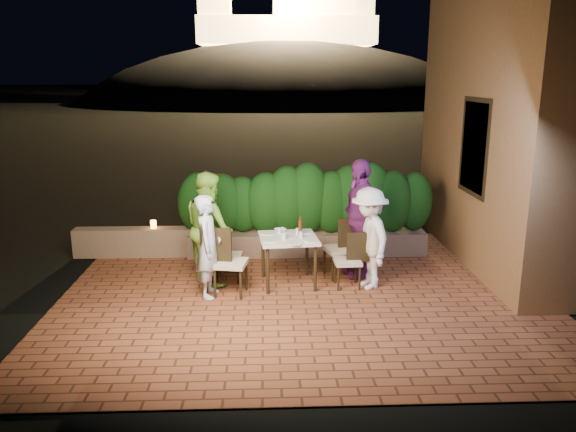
{
  "coord_description": "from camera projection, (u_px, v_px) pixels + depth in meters",
  "views": [
    {
      "loc": [
        -0.53,
        -7.29,
        3.1
      ],
      "look_at": [
        -0.2,
        0.89,
        1.05
      ],
      "focal_mm": 35.0,
      "sensor_mm": 36.0,
      "label": 1
    }
  ],
  "objects": [
    {
      "name": "parapet_lamp",
      "position": [
        153.0,
        224.0,
        9.83
      ],
      "size": [
        0.1,
        0.1,
        0.14
      ],
      "primitive_type": "cylinder",
      "color": "orange",
      "rests_on": "parapet"
    },
    {
      "name": "glass_ne",
      "position": [
        301.0,
        235.0,
        8.35
      ],
      "size": [
        0.06,
        0.06,
        0.1
      ],
      "primitive_type": "cylinder",
      "color": "silver",
      "rests_on": "dining_table"
    },
    {
      "name": "chair_left_front",
      "position": [
        230.0,
        262.0,
        8.09
      ],
      "size": [
        0.53,
        0.53,
        0.99
      ],
      "primitive_type": null,
      "rotation": [
        0.0,
        0.0,
        -0.18
      ],
      "color": "black",
      "rests_on": "ground"
    },
    {
      "name": "diner_green",
      "position": [
        209.0,
        228.0,
        8.5
      ],
      "size": [
        0.95,
        1.04,
        1.73
      ],
      "primitive_type": "imported",
      "rotation": [
        0.0,
        0.0,
        2.02
      ],
      "color": "#7ABC3A",
      "rests_on": "ground"
    },
    {
      "name": "ground",
      "position": [
        305.0,
        305.0,
        7.84
      ],
      "size": [
        400.0,
        400.0,
        0.0
      ],
      "primitive_type": "plane",
      "color": "black",
      "rests_on": "ground"
    },
    {
      "name": "planter",
      "position": [
        307.0,
        243.0,
        10.03
      ],
      "size": [
        4.2,
        0.55,
        0.4
      ],
      "primitive_type": "cube",
      "color": "#7C644F",
      "rests_on": "ground"
    },
    {
      "name": "glass_nw",
      "position": [
        284.0,
        236.0,
        8.27
      ],
      "size": [
        0.06,
        0.06,
        0.11
      ],
      "primitive_type": "cylinder",
      "color": "silver",
      "rests_on": "dining_table"
    },
    {
      "name": "window_pane",
      "position": [
        476.0,
        147.0,
        8.92
      ],
      "size": [
        0.08,
        1.0,
        1.4
      ],
      "primitive_type": "cube",
      "color": "black",
      "rests_on": "building_wall"
    },
    {
      "name": "plate_se",
      "position": [
        306.0,
        232.0,
        8.65
      ],
      "size": [
        0.2,
        0.2,
        0.01
      ],
      "primitive_type": "cylinder",
      "color": "white",
      "rests_on": "dining_table"
    },
    {
      "name": "window_frame",
      "position": [
        475.0,
        147.0,
        8.91
      ],
      "size": [
        0.06,
        1.15,
        1.55
      ],
      "primitive_type": "cube",
      "color": "black",
      "rests_on": "building_wall"
    },
    {
      "name": "bowl",
      "position": [
        280.0,
        230.0,
        8.7
      ],
      "size": [
        0.24,
        0.24,
        0.05
      ],
      "primitive_type": "imported",
      "rotation": [
        0.0,
        0.0,
        0.35
      ],
      "color": "white",
      "rests_on": "dining_table"
    },
    {
      "name": "chair_right_front",
      "position": [
        347.0,
        260.0,
        8.39
      ],
      "size": [
        0.41,
        0.41,
        0.84
      ],
      "primitive_type": null,
      "rotation": [
        0.0,
        0.0,
        3.18
      ],
      "color": "black",
      "rests_on": "ground"
    },
    {
      "name": "diner_white",
      "position": [
        369.0,
        238.0,
        8.3
      ],
      "size": [
        0.78,
        1.09,
        1.53
      ],
      "primitive_type": "imported",
      "rotation": [
        0.0,
        0.0,
        -1.33
      ],
      "color": "white",
      "rests_on": "ground"
    },
    {
      "name": "glass_sw",
      "position": [
        280.0,
        231.0,
        8.57
      ],
      "size": [
        0.06,
        0.06,
        0.1
      ],
      "primitive_type": "cylinder",
      "color": "silver",
      "rests_on": "dining_table"
    },
    {
      "name": "building_wall",
      "position": [
        514.0,
        113.0,
        9.31
      ],
      "size": [
        1.6,
        5.0,
        5.0
      ],
      "primitive_type": "cube",
      "color": "olive",
      "rests_on": "ground"
    },
    {
      "name": "parapet",
      "position": [
        138.0,
        242.0,
        9.9
      ],
      "size": [
        2.2,
        0.3,
        0.5
      ],
      "primitive_type": "cube",
      "color": "#7C644F",
      "rests_on": "ground"
    },
    {
      "name": "hill",
      "position": [
        287.0,
        137.0,
        67.04
      ],
      "size": [
        52.0,
        40.0,
        22.0
      ],
      "primitive_type": "ellipsoid",
      "color": "black",
      "rests_on": "ground"
    },
    {
      "name": "fortress",
      "position": [
        286.0,
        8.0,
        63.52
      ],
      "size": [
        26.0,
        8.0,
        8.0
      ],
      "primitive_type": null,
      "color": "#FFCC7A",
      "rests_on": "hill"
    },
    {
      "name": "chair_left_back",
      "position": [
        229.0,
        255.0,
        8.64
      ],
      "size": [
        0.42,
        0.42,
        0.84
      ],
      "primitive_type": null,
      "rotation": [
        0.0,
        0.0,
        -0.08
      ],
      "color": "black",
      "rests_on": "ground"
    },
    {
      "name": "glass_se",
      "position": [
        298.0,
        231.0,
        8.53
      ],
      "size": [
        0.06,
        0.06,
        0.1
      ],
      "primitive_type": "cylinder",
      "color": "silver",
      "rests_on": "dining_table"
    },
    {
      "name": "beer_bottle",
      "position": [
        300.0,
        225.0,
        8.48
      ],
      "size": [
        0.06,
        0.06,
        0.3
      ],
      "primitive_type": null,
      "color": "#51230D",
      "rests_on": "dining_table"
    },
    {
      "name": "chair_right_back",
      "position": [
        339.0,
        248.0,
        8.82
      ],
      "size": [
        0.54,
        0.54,
        0.95
      ],
      "primitive_type": null,
      "rotation": [
        0.0,
        0.0,
        3.4
      ],
      "color": "black",
      "rests_on": "ground"
    },
    {
      "name": "diner_blue",
      "position": [
        208.0,
        246.0,
        7.97
      ],
      "size": [
        0.41,
        0.58,
        1.49
      ],
      "primitive_type": "imported",
      "rotation": [
        0.0,
        0.0,
        1.46
      ],
      "color": "silver",
      "rests_on": "ground"
    },
    {
      "name": "dining_table",
      "position": [
        288.0,
        261.0,
        8.51
      ],
      "size": [
        0.93,
        0.93,
        0.75
      ],
      "primitive_type": null,
      "rotation": [
        0.0,
        0.0,
        0.1
      ],
      "color": "white",
      "rests_on": "ground"
    },
    {
      "name": "plate_ne",
      "position": [
        311.0,
        241.0,
        8.21
      ],
      "size": [
        0.23,
        0.23,
        0.01
      ],
      "primitive_type": "cylinder",
      "color": "white",
      "rests_on": "dining_table"
    },
    {
      "name": "diner_purple",
      "position": [
        360.0,
        218.0,
        8.78
      ],
      "size": [
        0.68,
        1.17,
        1.87
      ],
      "primitive_type": "imported",
      "rotation": [
        0.0,
        0.0,
        -1.36
      ],
      "color": "#742879",
      "rests_on": "ground"
    },
    {
      "name": "plate_nw",
      "position": [
        270.0,
        241.0,
        8.2
      ],
      "size": [
        0.2,
        0.2,
        0.01
      ],
      "primitive_type": "cylinder",
      "color": "white",
      "rests_on": "dining_table"
    },
    {
      "name": "plate_sw",
      "position": [
        267.0,
        233.0,
        8.59
      ],
      "size": [
        0.21,
        0.21,
        0.01
      ],
      "primitive_type": "cylinder",
      "color": "white",
      "rests_on": "dining_table"
    },
    {
      "name": "terrace_floor",
      "position": [
        302.0,
        296.0,
        8.34
      ],
      "size": [
        7.0,
        6.0,
        0.15
      ],
      "primitive_type": "cube",
      "color": "brown",
      "rests_on": "ground"
    },
    {
      "name": "plate_centre",
      "position": [
        286.0,
        236.0,
        8.44
      ],
      "size": [
        0.2,
        0.2,
        0.01
      ],
      "primitive_type": "cylinder",
      "color": "white",
      "rests_on": "dining_table"
    },
    {
      "name": "plate_front",
      "position": [
        296.0,
        243.0,
        8.08
      ],
      "size": [
        0.22,
        0.22,
        0.01
      ],
      "primitive_type": "cylinder",
      "color": "white",
      "rests_on": "dining_table"
    },
    {
      "name": "hedge",
      "position": [
        308.0,
        202.0,
        9.84
      ],
      "size": [
        4.0,
        0.7,
        1.1
      ],
      "primitive_type": null,
      "color": "#123E11",
      "rests_on": "planter"
    }
  ]
}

